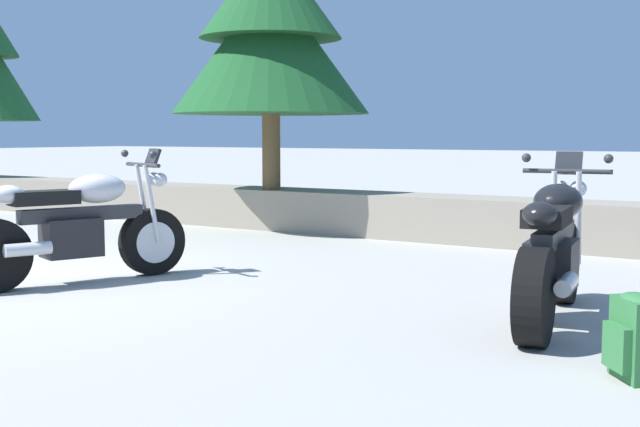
# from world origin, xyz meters

# --- Properties ---
(stone_wall) EXTENTS (36.00, 0.80, 0.55)m
(stone_wall) POSITION_xyz_m (0.00, 4.80, 0.28)
(stone_wall) COLOR gray
(stone_wall) RESTS_ON ground
(motorcycle_silver_near_left) EXTENTS (0.99, 1.98, 1.18)m
(motorcycle_silver_near_left) POSITION_xyz_m (1.00, 0.37, 0.49)
(motorcycle_silver_near_left) COLOR black
(motorcycle_silver_near_left) RESTS_ON ground
(motorcycle_black_centre) EXTENTS (0.73, 2.06, 1.18)m
(motorcycle_black_centre) POSITION_xyz_m (4.98, 1.09, 0.49)
(motorcycle_black_centre) COLOR black
(motorcycle_black_centre) RESTS_ON ground
(rider_backpack) EXTENTS (0.35, 0.35, 0.47)m
(rider_backpack) POSITION_xyz_m (5.77, -0.05, 0.24)
(rider_backpack) COLOR #2D6B38
(rider_backpack) RESTS_ON ground
(pine_tree_mid_left) EXTENTS (2.69, 2.69, 3.37)m
(pine_tree_mid_left) POSITION_xyz_m (0.05, 4.63, 2.71)
(pine_tree_mid_left) COLOR brown
(pine_tree_mid_left) RESTS_ON stone_wall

